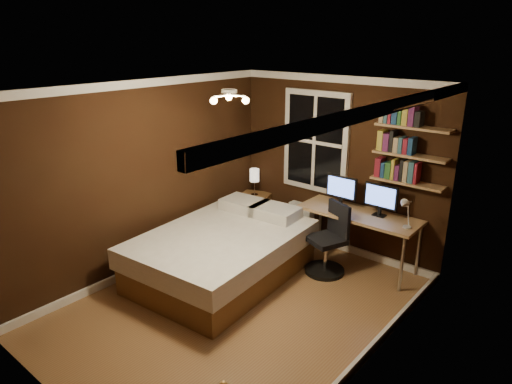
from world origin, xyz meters
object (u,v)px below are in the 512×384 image
Objects in this scene: monitor_left at (341,191)px; office_chair at (329,247)px; monitor_right at (380,200)px; bed at (223,253)px; radiator at (301,222)px; nightstand at (254,212)px; bedside_lamp at (254,182)px; desk_lamp at (406,213)px; desk at (359,217)px.

monitor_left is 0.47× the size of office_chair.
monitor_right is at bearing 69.44° from office_chair.
bed is 5.29× the size of monitor_right.
radiator is 1.02m from monitor_left.
nightstand is 1.28× the size of monitor_left.
bedside_lamp is 0.99× the size of desk_lamp.
desk is 0.43m from monitor_left.
desk_lamp reaches higher than office_chair.
desk_lamp is (0.44, -0.23, 0.01)m from monitor_right.
monitor_left is at bearing -10.39° from radiator.
desk is (1.06, -0.22, 0.42)m from radiator.
bed is 5.46× the size of bedside_lamp.
bedside_lamp is (-0.69, 1.45, 0.47)m from bed.
desk_lamp reaches higher than bed.
bed is 1.81m from monitor_left.
office_chair reaches higher than bed.
bed is 2.49× the size of office_chair.
bed is 1.86m from desk.
desk_lamp is at bearing 28.65° from bed.
monitor_right is 0.49m from desk_lamp.
radiator is at bearing 168.23° from desk_lamp.
desk_lamp reaches higher than monitor_right.
bed is at bearing -64.53° from bedside_lamp.
radiator is 1.49m from monitor_right.
monitor_left is at bearing 0.29° from bedside_lamp.
desk is at bearing -2.23° from bedside_lamp.
desk reaches higher than radiator.
monitor_right is (0.25, 0.08, 0.27)m from desk.
radiator is (0.82, 0.14, 0.00)m from nightstand.
monitor_right is at bearing 40.83° from bed.
nightstand is 1.75m from office_chair.
monitor_right is (2.12, 0.01, 0.69)m from nightstand.
desk is 1.70× the size of office_chair.
radiator is at bearing 165.99° from office_chair.
monitor_right reaches higher than nightstand.
bedside_lamp is at bearing 175.06° from desk_lamp.
desk_lamp is (2.56, -0.22, 0.19)m from bedside_lamp.
bedside_lamp is (0.00, 0.00, 0.51)m from nightstand.
monitor_right is 1.02× the size of desk_lamp.
monitor_right is at bearing 0.00° from monitor_left.
radiator is 0.36× the size of desk.
radiator is 1.07m from office_chair.
radiator is 1.16m from desk.
monitor_left is (1.55, 0.01, 0.69)m from nightstand.
nightstand is at bearing -170.10° from radiator.
desk_lamp is (1.01, -0.23, 0.01)m from monitor_left.
monitor_right reaches higher than bed.
nightstand is (-0.69, 1.45, -0.04)m from bed.
nightstand is 0.36× the size of desk.
office_chair is at bearing -132.27° from monitor_right.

